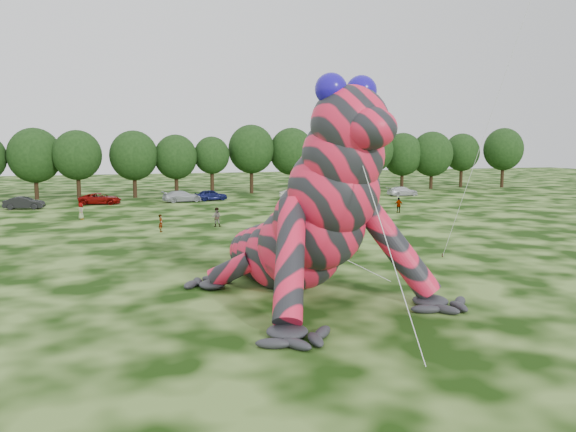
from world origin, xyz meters
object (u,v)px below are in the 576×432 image
at_px(tree_11, 292,160).
at_px(tree_15, 432,160).
at_px(car_6, 356,193).
at_px(car_4, 211,195).
at_px(tree_7, 134,164).
at_px(car_3, 182,196).
at_px(spectator_3, 399,205).
at_px(tree_8, 176,166).
at_px(tree_6, 78,165).
at_px(tree_5, 35,164).
at_px(tree_12, 330,163).
at_px(spectator_1, 216,217).
at_px(tree_9, 212,166).
at_px(tree_14, 402,161).
at_px(tree_16, 462,160).
at_px(car_2, 100,199).
at_px(car_7, 402,191).
at_px(car_1, 24,203).
at_px(spectator_5, 360,220).
at_px(spectator_4, 81,211).
at_px(spectator_2, 348,208).
at_px(inflatable_gecko, 284,187).
at_px(tree_13, 372,159).
at_px(tree_10, 251,159).
at_px(tree_17, 503,158).
at_px(car_5, 295,194).

height_order(tree_11, tree_15, tree_11).
bearing_deg(car_6, car_4, 72.87).
bearing_deg(car_6, tree_7, 62.63).
relative_size(car_3, spectator_3, 3.04).
xyz_separation_m(tree_8, tree_11, (18.00, 1.21, 0.56)).
bearing_deg(tree_6, tree_5, 162.54).
distance_m(tree_12, spectator_1, 40.17).
bearing_deg(tree_12, tree_9, -178.81).
height_order(tree_14, tree_16, tree_14).
height_order(car_2, spectator_1, spectator_1).
bearing_deg(car_7, car_6, 97.39).
bearing_deg(spectator_1, tree_8, -72.10).
xyz_separation_m(tree_11, car_1, (-36.90, -11.96, -4.30)).
relative_size(car_7, spectator_5, 2.56).
bearing_deg(car_6, tree_9, 51.03).
xyz_separation_m(tree_12, spectator_4, (-36.33, -22.87, -3.64)).
xyz_separation_m(spectator_1, spectator_2, (14.38, 2.61, 0.03)).
relative_size(tree_6, tree_7, 1.00).
relative_size(tree_9, spectator_2, 4.69).
xyz_separation_m(tree_8, car_7, (31.73, -9.26, -3.79)).
relative_size(inflatable_gecko, tree_16, 2.30).
bearing_deg(tree_13, car_3, -165.19).
distance_m(tree_10, tree_11, 6.40).
relative_size(tree_17, spectator_4, 6.06).
distance_m(spectator_1, spectator_2, 14.61).
bearing_deg(tree_7, spectator_2, -54.32).
relative_size(spectator_1, spectator_2, 0.96).
height_order(tree_10, car_4, tree_10).
height_order(tree_8, tree_14, tree_14).
distance_m(car_4, spectator_3, 26.35).
xyz_separation_m(tree_6, tree_8, (13.34, 0.30, -0.27)).
bearing_deg(tree_12, car_3, -159.87).
bearing_deg(tree_15, tree_6, -178.89).
distance_m(tree_10, spectator_3, 30.56).
relative_size(tree_9, tree_13, 0.86).
xyz_separation_m(tree_9, car_3, (-5.47, -8.55, -3.59)).
bearing_deg(tree_17, car_4, -172.22).
height_order(car_2, car_6, car_6).
distance_m(tree_13, car_1, 51.60).
bearing_deg(inflatable_gecko, spectator_1, 73.54).
relative_size(car_3, car_4, 1.18).
height_order(tree_11, car_5, tree_11).
bearing_deg(tree_8, tree_16, 2.75).
relative_size(tree_15, car_6, 1.83).
bearing_deg(tree_9, tree_13, -0.48).
distance_m(tree_5, spectator_5, 49.53).
relative_size(tree_13, car_2, 1.95).
xyz_separation_m(inflatable_gecko, car_5, (15.42, 44.80, -4.70)).
bearing_deg(tree_9, spectator_4, -127.73).
bearing_deg(tree_11, spectator_3, -83.11).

